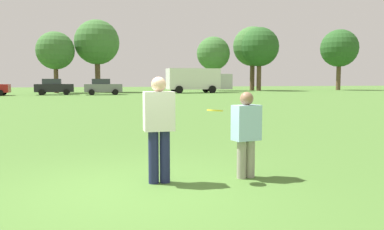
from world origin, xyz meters
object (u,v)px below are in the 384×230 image
object	(u,v)px
player_thrower	(159,124)
player_defender	(246,130)
frisbee	(215,110)
parked_car_near_right	(54,87)
box_truck	(198,79)
parked_car_far_right	(103,87)

from	to	relation	value
player_thrower	player_defender	bearing A→B (deg)	-2.81
player_thrower	frisbee	world-z (taller)	player_thrower
player_thrower	frisbee	xyz separation A→B (m)	(0.90, -0.17, 0.21)
player_defender	parked_car_near_right	size ratio (longest dim) A/B	0.35
player_thrower	box_truck	size ratio (longest dim) A/B	0.20
frisbee	box_truck	size ratio (longest dim) A/B	0.03
player_defender	player_thrower	bearing A→B (deg)	177.19
player_thrower	box_truck	bearing A→B (deg)	72.62
player_thrower	parked_car_far_right	bearing A→B (deg)	88.53
parked_car_near_right	box_truck	bearing A→B (deg)	7.36
player_thrower	player_defender	xyz separation A→B (m)	(1.51, -0.07, -0.16)
parked_car_far_right	box_truck	xyz separation A→B (m)	(12.40, 3.57, 0.83)
parked_car_near_right	parked_car_far_right	world-z (taller)	same
frisbee	parked_car_far_right	bearing A→B (deg)	89.84
parked_car_near_right	player_thrower	bearing A→B (deg)	-83.91
parked_car_near_right	box_truck	world-z (taller)	box_truck
player_defender	frisbee	xyz separation A→B (m)	(-0.60, -0.10, 0.36)
player_defender	box_truck	bearing A→B (deg)	74.50
parked_car_near_right	parked_car_far_right	distance (m)	5.48
player_thrower	box_truck	world-z (taller)	box_truck
box_truck	player_thrower	bearing A→B (deg)	-107.38
frisbee	box_truck	xyz separation A→B (m)	(12.51, 43.01, 0.56)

